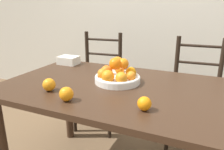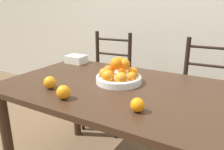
% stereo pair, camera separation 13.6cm
% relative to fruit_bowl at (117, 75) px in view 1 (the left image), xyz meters
% --- Properties ---
extents(wall_back, '(8.00, 0.06, 2.60)m').
position_rel_fruit_bowl_xyz_m(wall_back, '(0.07, 1.40, 0.47)').
color(wall_back, beige).
rests_on(wall_back, ground_plane).
extents(dining_table, '(1.58, 0.92, 0.78)m').
position_rel_fruit_bowl_xyz_m(dining_table, '(0.07, -0.06, -0.15)').
color(dining_table, '#382316').
rests_on(dining_table, ground_plane).
extents(fruit_bowl, '(0.30, 0.30, 0.17)m').
position_rel_fruit_bowl_xyz_m(fruit_bowl, '(0.00, 0.00, 0.00)').
color(fruit_bowl, white).
rests_on(fruit_bowl, dining_table).
extents(orange_loose_0, '(0.07, 0.07, 0.07)m').
position_rel_fruit_bowl_xyz_m(orange_loose_0, '(0.28, -0.33, -0.02)').
color(orange_loose_0, orange).
rests_on(orange_loose_0, dining_table).
extents(orange_loose_1, '(0.08, 0.08, 0.08)m').
position_rel_fruit_bowl_xyz_m(orange_loose_1, '(-0.31, -0.31, -0.01)').
color(orange_loose_1, orange).
rests_on(orange_loose_1, dining_table).
extents(orange_loose_2, '(0.08, 0.08, 0.08)m').
position_rel_fruit_bowl_xyz_m(orange_loose_2, '(-0.13, -0.39, -0.01)').
color(orange_loose_2, orange).
rests_on(orange_loose_2, dining_table).
extents(chair_left, '(0.46, 0.44, 1.01)m').
position_rel_fruit_bowl_xyz_m(chair_left, '(-0.48, 0.67, -0.36)').
color(chair_left, black).
rests_on(chair_left, ground_plane).
extents(chair_right, '(0.44, 0.42, 1.01)m').
position_rel_fruit_bowl_xyz_m(chair_right, '(0.48, 0.67, -0.36)').
color(chair_right, black).
rests_on(chair_right, ground_plane).
extents(book_stack, '(0.17, 0.13, 0.07)m').
position_rel_fruit_bowl_xyz_m(book_stack, '(-0.58, 0.28, -0.02)').
color(book_stack, silver).
rests_on(book_stack, dining_table).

